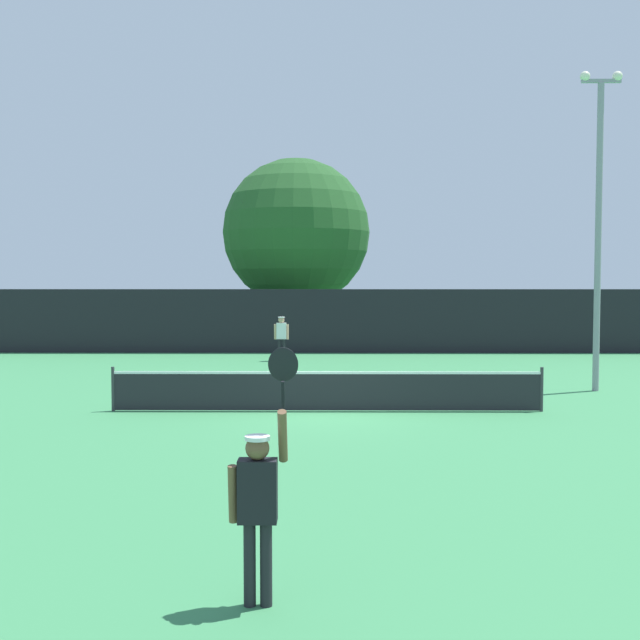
{
  "coord_description": "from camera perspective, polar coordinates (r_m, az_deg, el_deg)",
  "views": [
    {
      "loc": [
        -0.03,
        -18.61,
        3.19
      ],
      "look_at": [
        -0.21,
        5.77,
        1.89
      ],
      "focal_mm": 43.75,
      "sensor_mm": 36.0,
      "label": 1
    }
  ],
  "objects": [
    {
      "name": "ground_plane",
      "position": [
        18.88,
        0.51,
        -6.68
      ],
      "size": [
        120.0,
        120.0,
        0.0
      ],
      "primitive_type": "plane",
      "color": "#387F4C"
    },
    {
      "name": "tennis_net",
      "position": [
        18.8,
        0.51,
        -5.14
      ],
      "size": [
        10.4,
        0.08,
        1.07
      ],
      "color": "#232328",
      "rests_on": "ground"
    },
    {
      "name": "perimeter_fence",
      "position": [
        33.43,
        0.47,
        -0.08
      ],
      "size": [
        32.37,
        0.12,
        2.74
      ],
      "primitive_type": "cube",
      "color": "black",
      "rests_on": "ground"
    },
    {
      "name": "player_serving",
      "position": [
        7.76,
        -4.5,
        -12.51
      ],
      "size": [
        0.68,
        0.4,
        2.52
      ],
      "color": "black",
      "rests_on": "ground"
    },
    {
      "name": "player_receiving",
      "position": [
        30.23,
        -2.84,
        -1.01
      ],
      "size": [
        0.57,
        0.25,
        1.71
      ],
      "rotation": [
        0.0,
        0.0,
        3.14
      ],
      "color": "white",
      "rests_on": "ground"
    },
    {
      "name": "tennis_ball",
      "position": [
        21.53,
        -7.29,
        -5.41
      ],
      "size": [
        0.07,
        0.07,
        0.07
      ],
      "primitive_type": "sphere",
      "color": "#CCE033",
      "rests_on": "ground"
    },
    {
      "name": "light_pole",
      "position": [
        23.44,
        19.71,
        7.43
      ],
      "size": [
        1.18,
        0.28,
        8.96
      ],
      "color": "gray",
      "rests_on": "ground"
    },
    {
      "name": "large_tree",
      "position": [
        38.08,
        -1.76,
        6.41
      ],
      "size": [
        7.14,
        7.14,
        9.01
      ],
      "color": "brown",
      "rests_on": "ground"
    },
    {
      "name": "parked_car_near",
      "position": [
        40.66,
        -10.2,
        -0.41
      ],
      "size": [
        2.42,
        4.41,
        1.69
      ],
      "rotation": [
        0.0,
        0.0,
        -0.13
      ],
      "color": "black",
      "rests_on": "ground"
    },
    {
      "name": "parked_car_mid",
      "position": [
        38.87,
        -3.09,
        -0.52
      ],
      "size": [
        1.98,
        4.24,
        1.69
      ],
      "rotation": [
        0.0,
        0.0,
        -0.02
      ],
      "color": "navy",
      "rests_on": "ground"
    },
    {
      "name": "parked_car_far",
      "position": [
        39.77,
        15.05,
        -0.54
      ],
      "size": [
        1.99,
        4.24,
        1.69
      ],
      "rotation": [
        0.0,
        0.0,
        -0.02
      ],
      "color": "black",
      "rests_on": "ground"
    }
  ]
}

